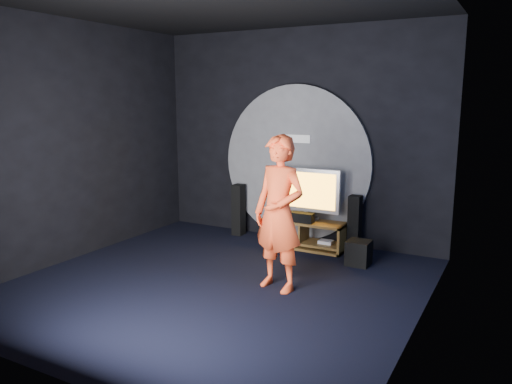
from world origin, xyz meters
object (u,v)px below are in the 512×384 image
Objects in this scene: media_console at (304,236)px; tv at (306,192)px; tower_speaker_right at (355,224)px; subwoofer at (359,253)px; tower_speaker_left at (239,210)px; player at (279,214)px.

media_console is 0.71m from tv.
tower_speaker_right reaches higher than subwoofer.
tv is at bearing -172.22° from tower_speaker_right.
subwoofer is at bearing -21.41° from media_console.
tv is 1.25× the size of tower_speaker_left.
tv is 1.88m from player.
player is (0.40, -1.77, 0.78)m from media_console.
tower_speaker_right is at bearing 12.67° from media_console.
media_console is 0.69× the size of player.
media_console is 1.51× the size of tower_speaker_right.
tv is 0.91m from tower_speaker_right.
tv is 1.25× the size of tower_speaker_right.
tower_speaker_left is 0.46× the size of player.
tower_speaker_right is 2.50× the size of subwoofer.
tower_speaker_right is at bearing 91.42° from player.
tower_speaker_left is at bearing 166.43° from subwoofer.
tv is at bearing 96.17° from media_console.
tower_speaker_left is at bearing 175.77° from tv.
tower_speaker_right is (2.09, 0.01, 0.00)m from tower_speaker_left.
subwoofer is (2.35, -0.57, -0.27)m from tower_speaker_left.
media_console reaches higher than subwoofer.
tower_speaker_left and tower_speaker_right have the same top height.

